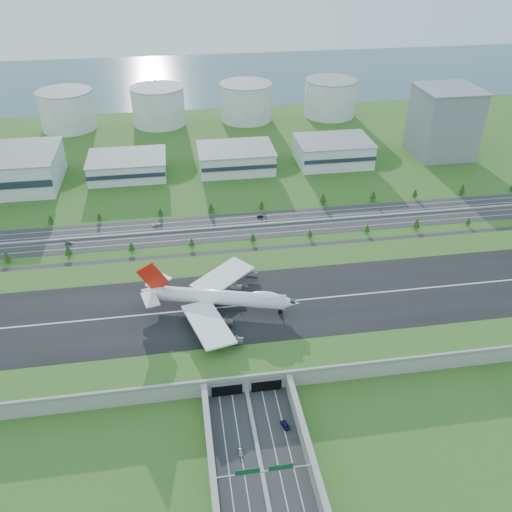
{
  "coord_description": "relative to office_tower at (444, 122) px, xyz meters",
  "views": [
    {
      "loc": [
        -21.45,
        -213.9,
        174.66
      ],
      "look_at": [
        17.24,
        35.0,
        14.44
      ],
      "focal_mm": 38.0,
      "sensor_mm": 36.0,
      "label": 1
    }
  ],
  "objects": [
    {
      "name": "ground",
      "position": [
        -200.0,
        -195.0,
        -27.5
      ],
      "size": [
        1200.0,
        1200.0,
        0.0
      ],
      "primitive_type": "plane",
      "color": "#215219",
      "rests_on": "ground"
    },
    {
      "name": "airfield_deck",
      "position": [
        -200.0,
        -195.09,
        -23.38
      ],
      "size": [
        520.0,
        100.0,
        9.2
      ],
      "color": "gray",
      "rests_on": "ground"
    },
    {
      "name": "underpass_road",
      "position": [
        -200.0,
        -294.42,
        -24.07
      ],
      "size": [
        38.8,
        120.4,
        8.0
      ],
      "color": "#28282B",
      "rests_on": "ground"
    },
    {
      "name": "sign_gantry_near",
      "position": [
        -200.0,
        -290.04,
        -20.55
      ],
      "size": [
        38.7,
        0.7,
        9.8
      ],
      "color": "gray",
      "rests_on": "ground"
    },
    {
      "name": "north_expressway",
      "position": [
        -200.0,
        -100.0,
        -27.44
      ],
      "size": [
        560.0,
        36.0,
        0.12
      ],
      "primitive_type": "cube",
      "color": "#28282B",
      "rests_on": "ground"
    },
    {
      "name": "tree_row",
      "position": [
        -180.27,
        -101.25,
        -22.86
      ],
      "size": [
        501.91,
        48.73,
        8.48
      ],
      "color": "#3D2819",
      "rests_on": "ground"
    },
    {
      "name": "hangar_mid_a",
      "position": [
        -260.0,
        -5.0,
        -20.0
      ],
      "size": [
        58.0,
        42.0,
        15.0
      ],
      "primitive_type": "cube",
      "color": "silver",
      "rests_on": "ground"
    },
    {
      "name": "hangar_mid_b",
      "position": [
        -175.0,
        -5.0,
        -19.0
      ],
      "size": [
        58.0,
        42.0,
        17.0
      ],
      "primitive_type": "cube",
      "color": "silver",
      "rests_on": "ground"
    },
    {
      "name": "hangar_mid_c",
      "position": [
        -95.0,
        -5.0,
        -18.0
      ],
      "size": [
        58.0,
        42.0,
        19.0
      ],
      "primitive_type": "cube",
      "color": "silver",
      "rests_on": "ground"
    },
    {
      "name": "office_tower",
      "position": [
        0.0,
        0.0,
        0.0
      ],
      "size": [
        46.0,
        46.0,
        55.0
      ],
      "primitive_type": "cube",
      "color": "gray",
      "rests_on": "ground"
    },
    {
      "name": "fuel_tank_a",
      "position": [
        -320.0,
        115.0,
        -10.0
      ],
      "size": [
        50.0,
        50.0,
        35.0
      ],
      "primitive_type": "cylinder",
      "color": "silver",
      "rests_on": "ground"
    },
    {
      "name": "fuel_tank_b",
      "position": [
        -235.0,
        115.0,
        -10.0
      ],
      "size": [
        50.0,
        50.0,
        35.0
      ],
      "primitive_type": "cylinder",
      "color": "silver",
      "rests_on": "ground"
    },
    {
      "name": "fuel_tank_c",
      "position": [
        -150.0,
        115.0,
        -10.0
      ],
      "size": [
        50.0,
        50.0,
        35.0
      ],
      "primitive_type": "cylinder",
      "color": "silver",
      "rests_on": "ground"
    },
    {
      "name": "fuel_tank_d",
      "position": [
        -65.0,
        115.0,
        -10.0
      ],
      "size": [
        50.0,
        50.0,
        35.0
      ],
      "primitive_type": "cylinder",
      "color": "silver",
      "rests_on": "ground"
    },
    {
      "name": "bay_water",
      "position": [
        -200.0,
        285.0,
        -27.47
      ],
      "size": [
        1200.0,
        260.0,
        0.06
      ],
      "primitive_type": "cube",
      "color": "#345764",
      "rests_on": "ground"
    },
    {
      "name": "boeing_747",
      "position": [
        -206.53,
        -195.32,
        -12.5
      ],
      "size": [
        78.36,
        73.05,
        24.84
      ],
      "rotation": [
        0.0,
        0.0,
        -0.28
      ],
      "color": "white",
      "rests_on": "airfield_deck"
    },
    {
      "name": "car_0",
      "position": [
        -206.72,
        -275.61,
        -26.67
      ],
      "size": [
        1.69,
        4.19,
        1.43
      ],
      "primitive_type": "imported",
      "rotation": [
        0.0,
        0.0,
        -0.0
      ],
      "color": "#B1B1B6",
      "rests_on": "ground"
    },
    {
      "name": "car_2",
      "position": [
        -187.35,
        -265.64,
        -26.63
      ],
      "size": [
        3.84,
        5.86,
        1.5
      ],
      "primitive_type": "imported",
      "rotation": [
        0.0,
        0.0,
        3.41
      ],
      "color": "#0D0F44",
      "rests_on": "ground"
    },
    {
      "name": "car_4",
      "position": [
        -292.34,
        -105.93,
        -26.6
      ],
      "size": [
        4.63,
        1.95,
        1.56
      ],
      "primitive_type": "imported",
      "rotation": [
        0.0,
        0.0,
        1.55
      ],
      "color": "#57575C",
      "rests_on": "ground"
    },
    {
      "name": "car_5",
      "position": [
        -169.18,
        -90.01,
        -26.68
      ],
      "size": [
        4.34,
        1.74,
        1.4
      ],
      "primitive_type": "imported",
      "rotation": [
        0.0,
        0.0,
        -1.63
      ],
      "color": "black",
      "rests_on": "ground"
    },
    {
      "name": "car_7",
      "position": [
        -238.85,
        -90.73,
        -26.6
      ],
      "size": [
        5.66,
        2.96,
        1.57
      ],
      "primitive_type": "imported",
      "rotation": [
        0.0,
        0.0,
        -1.42
      ],
      "color": "silver",
      "rests_on": "ground"
    }
  ]
}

